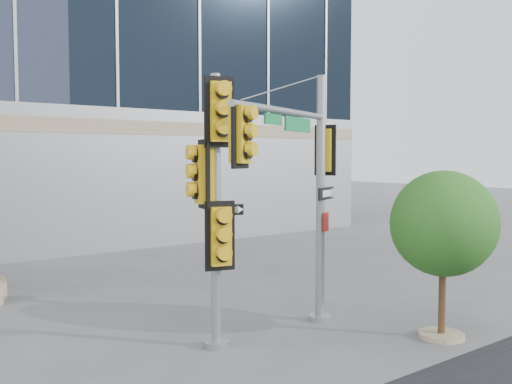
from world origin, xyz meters
TOP-DOWN VIEW (x-y plane):
  - ground at (0.00, 0.00)m, footprint 120.00×120.00m
  - main_signal_pole at (0.59, 1.07)m, footprint 4.30×2.18m
  - secondary_signal_pole at (-1.62, 1.29)m, footprint 0.98×0.88m
  - street_tree at (2.78, -1.09)m, footprint 2.36×2.31m

SIDE VIEW (x-z plane):
  - ground at x=0.00m, z-range 0.00..0.00m
  - street_tree at x=2.78m, z-range 0.58..4.26m
  - secondary_signal_pole at x=-1.62m, z-range 0.49..6.15m
  - main_signal_pole at x=0.59m, z-range 0.71..6.60m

